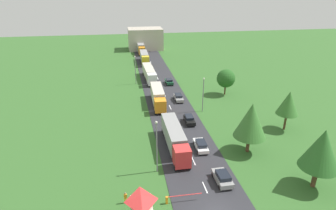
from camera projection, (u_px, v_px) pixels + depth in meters
road at (177, 123)px, 56.22m from camera, size 10.00×140.00×0.06m
lane_marking_centre at (180, 129)px, 53.91m from camera, size 0.16×121.27×0.01m
truck_lead at (175, 137)px, 46.81m from camera, size 2.60×13.25×3.64m
truck_second at (158, 96)px, 64.44m from camera, size 2.83×12.07×3.62m
truck_third at (149, 73)px, 81.41m from camera, size 2.88×14.08×3.44m
truck_fourth at (144, 57)px, 99.31m from camera, size 2.62×12.20×3.54m
truck_fifth at (141, 47)px, 114.78m from camera, size 2.62×13.99×3.72m
car_lead at (223, 178)px, 38.99m from camera, size 2.00×4.09×1.60m
car_second at (201, 145)px, 47.01m from camera, size 1.92×4.44×1.49m
car_third at (189, 119)px, 56.02m from camera, size 1.80×4.14×1.50m
car_fourth at (179, 97)px, 67.07m from camera, size 1.89×4.51×1.48m
car_fifth at (169, 81)px, 78.28m from camera, size 1.87×4.14×1.52m
guard_booth at (142, 209)px, 32.06m from camera, size 2.78×3.45×3.94m
barrier_gate at (173, 198)px, 35.45m from camera, size 4.64×0.28×1.05m
person_third at (125, 198)px, 35.37m from camera, size 0.38×0.22×1.62m
lamppost_lead at (157, 144)px, 39.97m from camera, size 0.36×0.36×8.25m
lamppost_second at (203, 93)px, 59.99m from camera, size 0.36×0.36×7.64m
lamppost_third at (135, 69)px, 77.10m from camera, size 0.36×0.36×7.88m
tree_oak at (322, 149)px, 36.38m from camera, size 5.05×5.05×8.70m
tree_birch at (226, 78)px, 69.60m from camera, size 4.53×4.53×6.48m
tree_pine at (289, 103)px, 51.90m from camera, size 4.06×4.06×7.68m
tree_elm at (251, 120)px, 44.61m from camera, size 5.20×5.20×8.56m
distant_building at (145, 39)px, 120.31m from camera, size 14.21×10.40×8.76m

